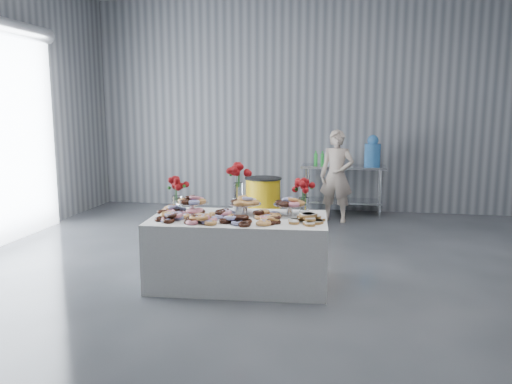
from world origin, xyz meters
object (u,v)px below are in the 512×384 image
at_px(display_table, 239,251).
at_px(trash_barrel, 263,201).
at_px(water_jug, 372,152).
at_px(prep_table, 343,181).
at_px(person, 337,176).

distance_m(display_table, trash_barrel, 2.88).
bearing_deg(water_jug, prep_table, 180.00).
distance_m(display_table, water_jug, 4.32).
xyz_separation_m(prep_table, water_jug, (0.50, -0.00, 0.53)).
xyz_separation_m(display_table, person, (0.97, 3.34, 0.41)).
height_order(water_jug, trash_barrel, water_jug).
height_order(prep_table, trash_barrel, prep_table).
relative_size(prep_table, water_jug, 2.71).
bearing_deg(person, water_jug, 53.55).
xyz_separation_m(person, trash_barrel, (-1.19, -0.47, -0.39)).
bearing_deg(prep_table, trash_barrel, -140.38).
xyz_separation_m(display_table, trash_barrel, (-0.22, 2.87, 0.02)).
xyz_separation_m(water_jug, trash_barrel, (-1.80, -1.07, -0.75)).
bearing_deg(water_jug, person, -135.27).
distance_m(display_table, prep_table, 4.10).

